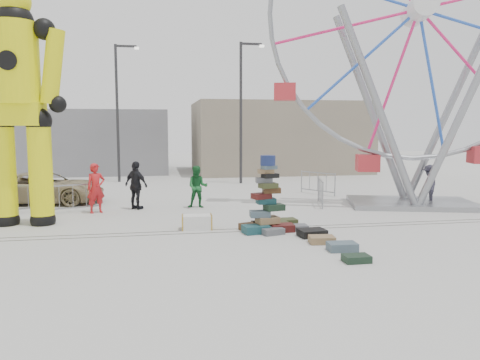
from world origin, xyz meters
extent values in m
plane|color=#9E9E99|center=(0.00, 0.00, 0.00)|extent=(90.00, 90.00, 0.00)
cube|color=#47443F|center=(0.00, 0.60, 0.00)|extent=(40.00, 0.04, 0.01)
cube|color=#47443F|center=(0.00, 1.00, 0.00)|extent=(40.00, 0.04, 0.01)
cube|color=gray|center=(7.00, 20.00, 2.50)|extent=(12.00, 8.00, 5.00)
cube|color=gray|center=(-6.00, 22.00, 2.20)|extent=(10.00, 8.00, 4.40)
cylinder|color=#2D2D30|center=(3.00, 13.00, 4.00)|extent=(0.16, 0.16, 8.00)
cube|color=#2D2D30|center=(3.60, 13.00, 7.90)|extent=(1.20, 0.15, 0.12)
cube|color=silver|center=(4.20, 13.00, 7.80)|extent=(0.25, 0.25, 0.12)
cylinder|color=#2D2D30|center=(-4.00, 15.00, 4.00)|extent=(0.16, 0.16, 8.00)
cube|color=#2D2D30|center=(-3.40, 15.00, 7.90)|extent=(1.20, 0.15, 0.12)
cube|color=silver|center=(-2.80, 15.00, 7.80)|extent=(0.25, 0.25, 0.12)
cube|color=#1A4950|center=(1.15, 0.31, 0.13)|extent=(0.85, 0.65, 0.25)
cube|color=#501715|center=(2.01, 0.41, 0.12)|extent=(0.74, 0.52, 0.23)
cube|color=#4B2F18|center=(1.09, 0.79, 0.11)|extent=(0.79, 0.66, 0.21)
cube|color=#3A4020|center=(1.96, 0.89, 0.12)|extent=(0.72, 0.52, 0.23)
cube|color=slate|center=(1.61, 0.07, 0.10)|extent=(0.75, 0.61, 0.19)
cube|color=black|center=(1.50, 1.03, 0.11)|extent=(0.64, 0.44, 0.21)
cube|color=#94734B|center=(1.56, 0.50, 0.36)|extent=(0.76, 0.59, 0.21)
cube|color=#4B5F6B|center=(1.32, 0.50, 0.56)|extent=(0.65, 0.47, 0.19)
cube|color=#1A3020|center=(1.78, 0.51, 0.75)|extent=(0.68, 0.54, 0.19)
cube|color=#1A4950|center=(1.55, 0.64, 0.94)|extent=(0.60, 0.42, 0.17)
cube|color=#501715|center=(1.38, 0.58, 1.11)|extent=(0.66, 0.56, 0.17)
cube|color=#4B2F18|center=(1.70, 0.56, 1.29)|extent=(0.55, 0.39, 0.17)
cube|color=#3A4020|center=(1.57, 0.45, 1.45)|extent=(0.61, 0.48, 0.15)
cube|color=slate|center=(1.46, 0.57, 1.61)|extent=(0.53, 0.39, 0.15)
cube|color=black|center=(1.64, 0.51, 1.75)|extent=(0.55, 0.44, 0.14)
cube|color=#94734B|center=(1.51, 0.54, 1.89)|extent=(0.47, 0.32, 0.14)
cube|color=#4B5F6B|center=(1.60, 0.47, 2.01)|extent=(0.51, 0.41, 0.12)
cylinder|color=navy|center=(1.56, 0.50, 2.23)|extent=(0.46, 0.46, 0.31)
sphere|color=black|center=(-6.77, 2.98, 0.16)|extent=(0.82, 0.82, 0.82)
cylinder|color=#EEEE0C|center=(-6.77, 2.98, 1.73)|extent=(0.75, 0.75, 3.45)
sphere|color=black|center=(-6.77, 2.98, 3.45)|extent=(0.86, 0.86, 0.86)
sphere|color=black|center=(-5.59, 2.84, 0.16)|extent=(0.82, 0.82, 0.82)
cylinder|color=#EEEE0C|center=(-5.59, 2.84, 1.73)|extent=(0.75, 0.75, 3.45)
sphere|color=black|center=(-5.59, 2.84, 3.45)|extent=(0.86, 0.86, 0.86)
cube|color=#EEEE0C|center=(-6.18, 2.91, 3.67)|extent=(1.60, 1.04, 0.75)
cylinder|color=#EEEE0C|center=(-6.18, 2.91, 5.28)|extent=(1.40, 1.40, 2.59)
sphere|color=black|center=(-6.18, 2.91, 6.58)|extent=(1.19, 1.19, 1.19)
sphere|color=#EEEE0C|center=(-6.18, 2.91, 7.23)|extent=(1.08, 1.08, 1.08)
sphere|color=black|center=(-5.27, 2.80, 6.36)|extent=(0.69, 0.69, 0.69)
cylinder|color=#EEEE0C|center=(-5.06, 2.77, 5.18)|extent=(0.95, 0.67, 2.43)
sphere|color=black|center=(-4.95, 2.76, 3.99)|extent=(0.56, 0.56, 0.56)
cube|color=gray|center=(8.57, 4.12, 0.10)|extent=(5.56, 4.22, 0.20)
cylinder|color=gray|center=(6.80, 3.71, 3.94)|extent=(3.38, 1.24, 8.00)
cylinder|color=gray|center=(9.83, 2.83, 3.94)|extent=(3.38, 1.24, 8.00)
cylinder|color=gray|center=(7.30, 5.41, 3.94)|extent=(3.38, 1.24, 8.00)
cylinder|color=gray|center=(10.33, 4.53, 3.94)|extent=(3.38, 1.24, 8.00)
cylinder|color=white|center=(8.57, 4.12, 7.89)|extent=(1.55, 2.36, 0.99)
torus|color=gray|center=(8.57, 4.12, 7.89)|extent=(11.61, 3.54, 12.03)
cube|color=red|center=(8.57, 4.12, 1.48)|extent=(1.10, 1.10, 0.69)
cube|color=silver|center=(-0.58, 1.22, 0.22)|extent=(0.99, 0.61, 0.45)
cube|color=#3A4020|center=(2.38, 1.21, 0.12)|extent=(0.71, 0.55, 0.23)
cube|color=slate|center=(2.50, 0.47, 0.09)|extent=(0.70, 0.48, 0.17)
cube|color=black|center=(2.70, -0.44, 0.11)|extent=(0.85, 0.68, 0.22)
cube|color=#94734B|center=(2.71, -1.25, 0.10)|extent=(0.75, 0.57, 0.21)
cube|color=#4B5F6B|center=(2.96, -2.10, 0.11)|extent=(0.78, 0.53, 0.22)
cube|color=#1A3020|center=(2.89, -3.15, 0.09)|extent=(0.64, 0.44, 0.17)
imported|color=red|center=(-4.09, 4.74, 0.95)|extent=(0.82, 0.70, 1.89)
imported|color=#165A27|center=(-0.20, 5.19, 0.85)|extent=(0.93, 0.78, 1.70)
imported|color=black|center=(-2.62, 5.28, 0.95)|extent=(1.14, 1.09, 1.91)
imported|color=#2B2A38|center=(9.43, 4.20, 0.84)|extent=(0.94, 1.23, 1.68)
imported|color=#90805D|center=(-6.52, 7.46, 0.67)|extent=(5.09, 2.85, 1.34)
camera|label=1|loc=(-1.84, -13.48, 3.25)|focal=35.00mm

